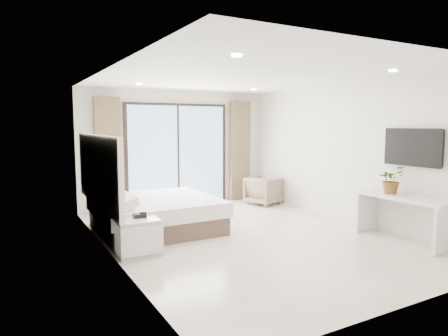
{
  "coord_description": "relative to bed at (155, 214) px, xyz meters",
  "views": [
    {
      "loc": [
        -3.63,
        -5.69,
        1.93
      ],
      "look_at": [
        -0.23,
        0.4,
        1.16
      ],
      "focal_mm": 32.0,
      "sensor_mm": 36.0,
      "label": 1
    }
  ],
  "objects": [
    {
      "name": "armchair",
      "position": [
        3.1,
        1.03,
        0.06
      ],
      "size": [
        0.85,
        0.88,
        0.73
      ],
      "primitive_type": "imported",
      "rotation": [
        0.0,
        0.0,
        1.88
      ],
      "color": "#958261",
      "rests_on": "ground"
    },
    {
      "name": "phone",
      "position": [
        -0.64,
        -1.13,
        0.27
      ],
      "size": [
        0.19,
        0.16,
        0.06
      ],
      "primitive_type": "cube",
      "rotation": [
        0.0,
        0.0,
        -0.07
      ],
      "color": "black",
      "rests_on": "nightstand"
    },
    {
      "name": "nightstand",
      "position": [
        -0.69,
        -1.19,
        -0.03
      ],
      "size": [
        0.61,
        0.51,
        0.54
      ],
      "rotation": [
        0.0,
        0.0,
        -0.04
      ],
      "color": "silver",
      "rests_on": "ground"
    },
    {
      "name": "console_desk",
      "position": [
        3.3,
        -2.63,
        0.26
      ],
      "size": [
        0.51,
        1.62,
        0.77
      ],
      "color": "silver",
      "rests_on": "ground"
    },
    {
      "name": "ground",
      "position": [
        1.26,
        -1.12,
        -0.31
      ],
      "size": [
        6.2,
        6.2,
        0.0
      ],
      "primitive_type": "plane",
      "color": "beige",
      "rests_on": "ground"
    },
    {
      "name": "bed",
      "position": [
        0.0,
        0.0,
        0.0
      ],
      "size": [
        2.09,
        1.99,
        0.72
      ],
      "color": "brown",
      "rests_on": "ground"
    },
    {
      "name": "room_shell",
      "position": [
        1.06,
        -0.28,
        1.27
      ],
      "size": [
        4.62,
        6.22,
        2.72
      ],
      "color": "silver",
      "rests_on": "ground"
    },
    {
      "name": "plant",
      "position": [
        3.3,
        -2.39,
        0.64
      ],
      "size": [
        0.44,
        0.48,
        0.36
      ],
      "primitive_type": "imported",
      "rotation": [
        0.0,
        0.0,
        0.05
      ],
      "color": "#33662D",
      "rests_on": "console_desk"
    }
  ]
}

